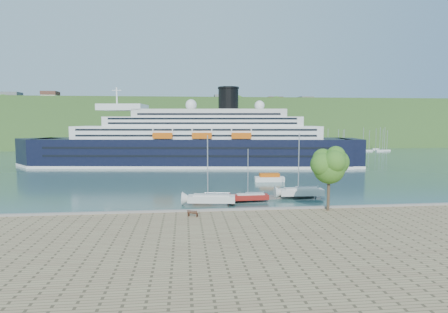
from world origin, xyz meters
TOP-DOWN VIEW (x-y plane):
  - ground at (0.00, 0.00)m, footprint 400.00×400.00m
  - far_hillside at (0.00, 145.00)m, footprint 400.00×50.00m
  - quay_coping at (0.00, -0.20)m, footprint 220.00×0.50m
  - cruise_ship at (-7.40, 59.19)m, footprint 103.12×27.38m
  - park_bench at (-8.54, -2.89)m, footprint 1.53×1.10m
  - promenade_tree at (9.92, -1.50)m, footprint 5.74×5.74m
  - floating_pontoon at (4.78, 11.72)m, footprint 16.04×4.63m
  - sailboat_white_near at (-5.41, 7.33)m, footprint 8.37×3.38m
  - sailboat_red at (1.08, 9.13)m, footprint 6.50×2.06m
  - sailboat_white_far at (10.25, 11.17)m, footprint 8.27×2.53m
  - tender_launch at (8.89, 29.35)m, footprint 6.62×2.65m

SIDE VIEW (x-z plane):
  - ground at x=0.00m, z-range 0.00..0.00m
  - floating_pontoon at x=4.78m, z-range 0.00..0.35m
  - tender_launch at x=8.89m, z-range 0.00..1.79m
  - quay_coping at x=0.00m, z-range 1.00..1.30m
  - park_bench at x=-8.54m, z-range 1.00..1.91m
  - sailboat_red at x=1.08m, z-range 0.00..8.31m
  - sailboat_white_near at x=-5.41m, z-range 0.00..10.50m
  - sailboat_white_far at x=10.25m, z-range 0.00..10.59m
  - promenade_tree at x=9.92m, z-range 1.00..10.50m
  - cruise_ship at x=-7.40m, z-range 0.00..22.92m
  - far_hillside at x=0.00m, z-range 0.00..24.00m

